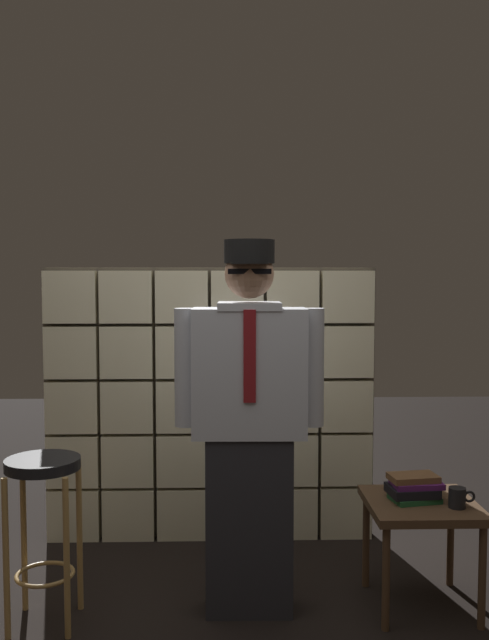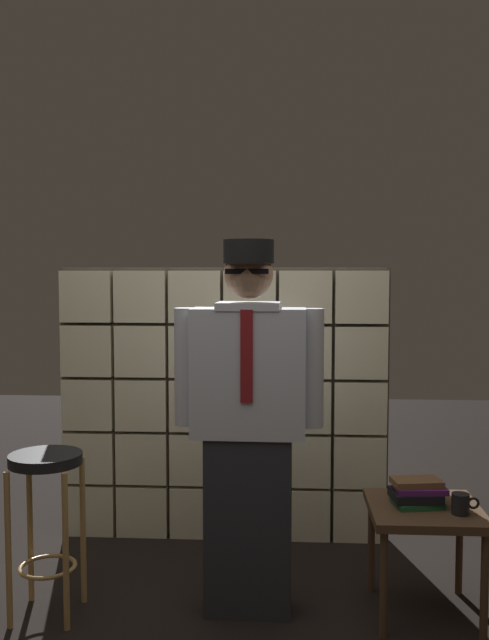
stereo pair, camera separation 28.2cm
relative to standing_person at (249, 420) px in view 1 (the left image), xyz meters
name	(u,v)px [view 1 (the left image)]	position (x,y,z in m)	size (l,w,h in m)	color
glass_block_wall	(210,406)	(-0.21, 0.91, -0.11)	(2.00, 0.10, 1.67)	beige
standing_person	(249,420)	(0.00, 0.00, 0.00)	(0.70, 0.30, 1.77)	#28282D
bar_stool	(43,501)	(-0.95, -0.10, -0.35)	(0.34, 0.34, 0.78)	black
side_table	(421,515)	(0.83, 0.02, -0.47)	(0.52, 0.52, 0.52)	#513823
book_stack	(414,488)	(0.80, 0.03, -0.34)	(0.26, 0.21, 0.12)	#1E592D
coffee_mug	(458,498)	(0.97, -0.08, -0.35)	(0.13, 0.08, 0.09)	black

